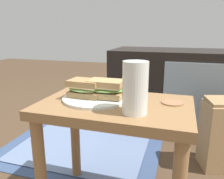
% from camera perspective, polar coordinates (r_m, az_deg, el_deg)
% --- Properties ---
extents(side_table, '(0.56, 0.36, 0.46)m').
position_cam_1_polar(side_table, '(0.87, 0.75, -9.02)').
color(side_table, olive).
rests_on(side_table, ground).
extents(tv_cabinet, '(0.96, 0.46, 0.58)m').
position_cam_1_polar(tv_cabinet, '(1.77, 15.99, 0.14)').
color(tv_cabinet, black).
rests_on(tv_cabinet, ground).
extents(area_rug, '(0.96, 0.79, 0.01)m').
position_cam_1_polar(area_rug, '(1.51, -7.05, -13.55)').
color(area_rug, '#384C72').
rests_on(area_rug, ground).
extents(plate, '(0.25, 0.25, 0.01)m').
position_cam_1_polar(plate, '(0.88, -4.12, -2.18)').
color(plate, silver).
rests_on(plate, side_table).
extents(sandwich_front, '(0.14, 0.10, 0.07)m').
position_cam_1_polar(sandwich_front, '(0.88, -6.73, 0.33)').
color(sandwich_front, '#9E7A4C').
rests_on(sandwich_front, plate).
extents(sandwich_back, '(0.14, 0.09, 0.07)m').
position_cam_1_polar(sandwich_back, '(0.86, -1.54, 0.23)').
color(sandwich_back, tan).
rests_on(sandwich_back, plate).
extents(beer_glass, '(0.08, 0.08, 0.17)m').
position_cam_1_polar(beer_glass, '(0.72, 5.85, 0.24)').
color(beer_glass, silver).
rests_on(beer_glass, side_table).
extents(coaster, '(0.08, 0.08, 0.01)m').
position_cam_1_polar(coaster, '(0.86, 14.97, -3.19)').
color(coaster, '#996B47').
rests_on(coaster, side_table).
extents(paper_bag, '(0.25, 0.22, 0.38)m').
position_cam_1_polar(paper_bag, '(1.35, 26.26, -10.12)').
color(paper_bag, tan).
rests_on(paper_bag, ground).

